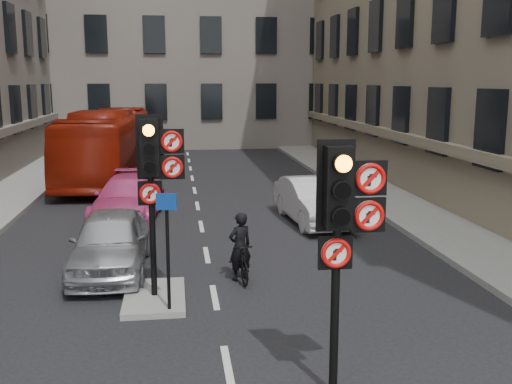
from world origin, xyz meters
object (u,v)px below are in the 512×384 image
object	(u,v)px
motorcycle	(240,260)
motorcyclist	(240,246)
signal_near	(344,215)
info_sign	(167,235)
car_pink	(128,198)
bus_red	(108,145)
car_white	(313,201)
car_silver	(110,242)
signal_far	(155,167)

from	to	relation	value
motorcycle	motorcyclist	world-z (taller)	motorcyclist
signal_near	motorcyclist	distance (m)	5.40
signal_near	info_sign	xyz separation A→B (m)	(-2.39, 3.19, -1.03)
car_pink	motorcyclist	bearing A→B (deg)	-59.82
motorcycle	info_sign	world-z (taller)	info_sign
bus_red	motorcyclist	xyz separation A→B (m)	(4.27, -14.08, -0.76)
car_white	bus_red	world-z (taller)	bus_red
signal_near	car_silver	bearing A→B (deg)	121.80
signal_near	car_silver	distance (m)	7.31
car_silver	info_sign	bearing A→B (deg)	-64.10
car_silver	car_pink	xyz separation A→B (m)	(0.03, 5.23, -0.02)
car_pink	car_silver	bearing A→B (deg)	-84.66
car_white	bus_red	xyz separation A→B (m)	(-7.07, 9.02, 0.84)
bus_red	motorcyclist	world-z (taller)	bus_red
car_white	signal_far	bearing A→B (deg)	-131.64
car_silver	motorcyclist	world-z (taller)	motorcyclist
car_silver	car_pink	world-z (taller)	car_silver
car_silver	car_white	bearing A→B (deg)	36.08
car_white	motorcycle	xyz separation A→B (m)	(-2.81, -5.06, -0.24)
motorcycle	bus_red	bearing A→B (deg)	99.41
info_sign	motorcycle	bearing A→B (deg)	62.63
signal_far	car_silver	xyz separation A→B (m)	(-1.13, 2.01, -2.00)
car_silver	info_sign	xyz separation A→B (m)	(1.34, -2.82, 0.85)
signal_near	car_white	distance (m)	10.43
car_pink	motorcycle	bearing A→B (deg)	-59.92
signal_near	motorcyclist	world-z (taller)	signal_near
signal_far	car_pink	bearing A→B (deg)	98.64
signal_near	motorcyclist	size ratio (longest dim) A/B	2.35
signal_far	info_sign	bearing A→B (deg)	-75.24
car_silver	bus_red	bearing A→B (deg)	96.58
motorcyclist	signal_far	bearing A→B (deg)	4.97
car_pink	motorcycle	size ratio (longest dim) A/B	3.14
motorcycle	info_sign	size ratio (longest dim) A/B	0.67
signal_near	car_pink	world-z (taller)	signal_near
car_white	info_sign	size ratio (longest dim) A/B	1.88
car_silver	motorcycle	size ratio (longest dim) A/B	2.76
signal_near	car_white	bearing A→B (deg)	79.05
signal_far	bus_red	size ratio (longest dim) A/B	0.33
signal_far	motorcyclist	world-z (taller)	signal_far
signal_far	bus_red	xyz separation A→B (m)	(-2.52, 15.09, -1.18)
signal_far	motorcycle	distance (m)	3.02
car_pink	motorcyclist	world-z (taller)	motorcyclist
signal_near	bus_red	xyz separation A→B (m)	(-5.12, 19.09, -1.06)
info_sign	motorcyclist	bearing A→B (deg)	62.39
bus_red	signal_near	bearing A→B (deg)	-71.61
car_pink	motorcycle	world-z (taller)	car_pink
bus_red	info_sign	xyz separation A→B (m)	(2.73, -15.90, 0.02)
car_pink	motorcyclist	size ratio (longest dim) A/B	3.07
signal_far	info_sign	world-z (taller)	signal_far
car_pink	bus_red	world-z (taller)	bus_red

